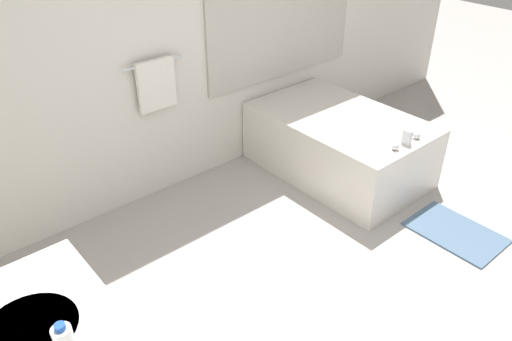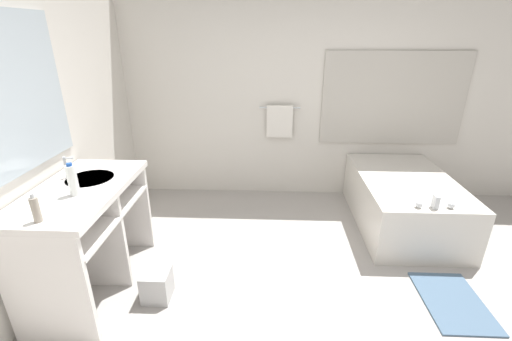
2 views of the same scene
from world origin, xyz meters
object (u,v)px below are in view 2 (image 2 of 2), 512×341
object	(u,v)px
bathtub	(403,199)
water_bottle_1	(73,180)
waste_bin	(157,285)
soap_dispenser	(36,209)

from	to	relation	value
bathtub	water_bottle_1	distance (m)	3.21
bathtub	waste_bin	size ratio (longest dim) A/B	6.14
bathtub	soap_dispenser	world-z (taller)	soap_dispenser
water_bottle_1	soap_dispenser	size ratio (longest dim) A/B	1.27
soap_dispenser	bathtub	bearing A→B (deg)	29.19
soap_dispenser	waste_bin	size ratio (longest dim) A/B	0.77
soap_dispenser	waste_bin	bearing A→B (deg)	33.46
bathtub	waste_bin	distance (m)	2.68
bathtub	water_bottle_1	world-z (taller)	water_bottle_1
bathtub	water_bottle_1	size ratio (longest dim) A/B	6.26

